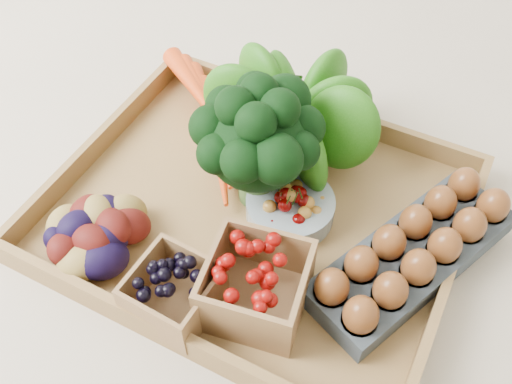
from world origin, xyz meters
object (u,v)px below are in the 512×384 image
at_px(tray, 256,215).
at_px(cherry_bowl, 290,208).
at_px(broccoli, 257,162).
at_px(egg_carton, 412,257).

bearing_deg(tray, cherry_bowl, 22.00).
bearing_deg(cherry_bowl, broccoli, 169.21).
distance_m(broccoli, egg_carton, 0.24).
xyz_separation_m(broccoli, egg_carton, (0.23, -0.01, -0.05)).
xyz_separation_m(tray, cherry_bowl, (0.04, 0.02, 0.02)).
bearing_deg(egg_carton, broccoli, -160.08).
height_order(tray, egg_carton, egg_carton).
height_order(cherry_bowl, egg_carton, egg_carton).
xyz_separation_m(broccoli, cherry_bowl, (0.06, -0.01, -0.05)).
bearing_deg(tray, egg_carton, 3.73).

